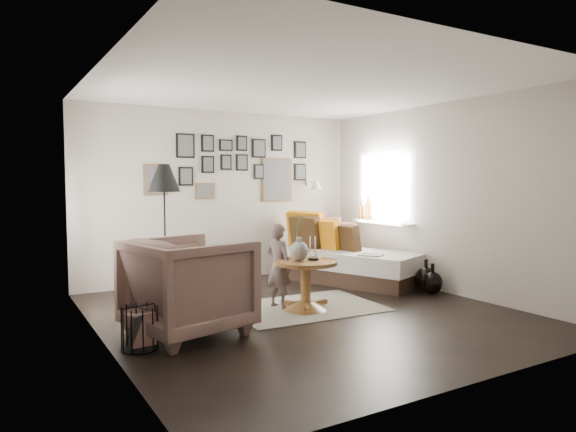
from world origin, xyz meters
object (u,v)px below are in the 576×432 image
demijohn_large (426,280)px  child (279,266)px  floor_lamp (164,183)px  vase (299,247)px  daybed (346,259)px  pedestal_table (305,287)px  magazine_basket (140,328)px  demijohn_small (432,283)px  armchair (189,286)px

demijohn_large → child: (-2.16, 0.29, 0.33)m
floor_lamp → demijohn_large: size_ratio=3.78×
floor_lamp → child: (1.06, -1.07, -0.99)m
demijohn_large → floor_lamp: bearing=157.1°
vase → daybed: vase is taller
daybed → child: (-1.69, -0.91, 0.17)m
pedestal_table → magazine_basket: bearing=-168.4°
vase → child: size_ratio=0.53×
pedestal_table → demijohn_large: size_ratio=1.64×
magazine_basket → demijohn_small: demijohn_small is taller
daybed → child: bearing=-173.1°
vase → floor_lamp: (-1.20, 1.30, 0.75)m
floor_lamp → child: floor_lamp is taller
armchair → demijohn_large: bearing=-99.6°
armchair → child: child is taller
daybed → floor_lamp: (-2.74, 0.16, 1.17)m
pedestal_table → armchair: (-1.52, -0.21, 0.22)m
pedestal_table → floor_lamp: floor_lamp is taller
armchair → floor_lamp: 1.86m
daybed → demijohn_small: (0.47, -1.32, -0.18)m
daybed → demijohn_small: bearing=-91.6°
demijohn_small → floor_lamp: bearing=155.3°
demijohn_large → child: size_ratio=0.45×
pedestal_table → demijohn_small: pedestal_table is taller
pedestal_table → daybed: bearing=38.4°
armchair → magazine_basket: armchair is taller
child → armchair: bearing=92.7°
daybed → floor_lamp: size_ratio=1.32×
demijohn_large → vase: bearing=178.4°
vase → demijohn_small: bearing=-5.0°
vase → floor_lamp: size_ratio=0.31×
floor_lamp → magazine_basket: floor_lamp is taller
pedestal_table → floor_lamp: bearing=134.0°
child → magazine_basket: bearing=93.1°
magazine_basket → child: bearing=20.2°
demijohn_large → child: child is taller
demijohn_small → daybed: bearing=109.7°
vase → child: vase is taller
demijohn_large → armchair: bearing=-177.1°
pedestal_table → vase: vase is taller
pedestal_table → vase: (-0.08, 0.02, 0.49)m
floor_lamp → demijohn_small: 3.79m
armchair → demijohn_large: 3.47m
demijohn_large → child: bearing=172.4°
vase → armchair: 1.48m
vase → demijohn_large: 2.10m
vase → demijohn_small: vase is taller
magazine_basket → demijohn_large: bearing=5.5°
daybed → child: size_ratio=2.25×
pedestal_table → demijohn_small: (1.94, -0.16, -0.12)m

